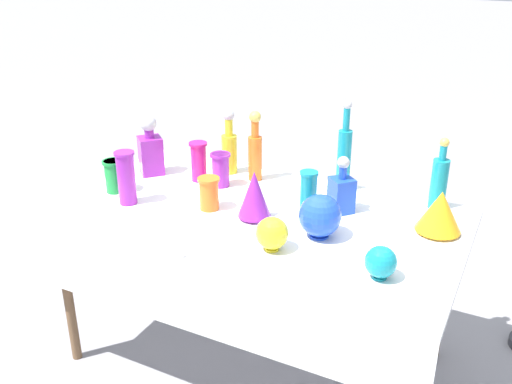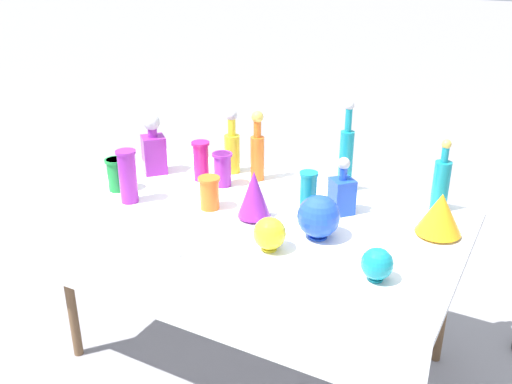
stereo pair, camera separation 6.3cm
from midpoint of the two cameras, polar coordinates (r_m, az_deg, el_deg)
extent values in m
plane|color=gray|center=(2.84, -0.66, -16.08)|extent=(40.00, 40.00, 0.00)
cube|color=white|center=(2.44, -0.74, -2.48)|extent=(1.72, 0.99, 0.03)
cube|color=white|center=(2.13, -7.05, -10.80)|extent=(1.72, 0.01, 0.28)
cylinder|color=brown|center=(2.77, -18.97, -9.49)|extent=(0.04, 0.04, 0.73)
cylinder|color=brown|center=(3.27, -9.34, -3.06)|extent=(0.04, 0.04, 0.73)
cylinder|color=brown|center=(2.76, 17.63, -9.42)|extent=(0.04, 0.04, 0.73)
cylinder|color=yellow|center=(2.84, -3.32, 3.79)|extent=(0.08, 0.08, 0.19)
cylinder|color=yellow|center=(2.79, -3.39, 6.50)|extent=(0.04, 0.04, 0.09)
sphere|color=#B2B2B7|center=(2.77, -3.41, 7.68)|extent=(0.05, 0.05, 0.05)
cylinder|color=orange|center=(2.74, -0.75, 3.36)|extent=(0.07, 0.07, 0.22)
cylinder|color=orange|center=(2.69, -0.77, 6.33)|extent=(0.04, 0.04, 0.08)
sphere|color=gold|center=(2.67, -0.78, 7.52)|extent=(0.06, 0.06, 0.06)
cylinder|color=teal|center=(2.64, 8.10, 3.12)|extent=(0.06, 0.06, 0.29)
cylinder|color=teal|center=(2.58, 8.34, 7.21)|extent=(0.03, 0.03, 0.11)
sphere|color=#B2B2B7|center=(2.56, 8.43, 8.62)|extent=(0.04, 0.04, 0.04)
cylinder|color=teal|center=(2.55, 17.13, 0.74)|extent=(0.07, 0.07, 0.22)
cylinder|color=teal|center=(2.50, 17.52, 3.77)|extent=(0.03, 0.03, 0.07)
sphere|color=gold|center=(2.49, 17.65, 4.74)|extent=(0.04, 0.04, 0.04)
cube|color=purple|center=(2.87, -11.09, 3.59)|extent=(0.15, 0.15, 0.19)
cylinder|color=purple|center=(2.83, -11.27, 5.83)|extent=(0.05, 0.05, 0.05)
sphere|color=#B2B2B7|center=(2.82, -11.35, 6.75)|extent=(0.08, 0.08, 0.08)
cube|color=blue|center=(2.44, 7.80, -0.33)|extent=(0.13, 0.13, 0.15)
cylinder|color=blue|center=(2.40, 7.93, 1.97)|extent=(0.03, 0.03, 0.06)
sphere|color=#B2B2B7|center=(2.38, 7.99, 2.95)|extent=(0.05, 0.05, 0.05)
cylinder|color=#198C38|center=(2.70, -14.64, 1.54)|extent=(0.08, 0.08, 0.15)
cylinder|color=#198C38|center=(2.68, -14.80, 2.93)|extent=(0.10, 0.10, 0.01)
cylinder|color=purple|center=(2.68, -4.23, 2.22)|extent=(0.08, 0.08, 0.16)
cylinder|color=purple|center=(2.66, -4.27, 3.72)|extent=(0.10, 0.10, 0.01)
cylinder|color=orange|center=(2.45, -5.46, -0.16)|extent=(0.08, 0.08, 0.14)
cylinder|color=orange|center=(2.43, -5.51, 1.27)|extent=(0.10, 0.10, 0.01)
cylinder|color=#C61972|center=(2.75, -6.41, 3.04)|extent=(0.07, 0.07, 0.19)
cylinder|color=#C61972|center=(2.72, -6.49, 4.81)|extent=(0.09, 0.09, 0.01)
cylinder|color=purple|center=(2.55, -13.54, 1.37)|extent=(0.08, 0.08, 0.24)
cylinder|color=purple|center=(2.51, -13.78, 3.78)|extent=(0.09, 0.09, 0.01)
cylinder|color=teal|center=(2.35, 4.48, -0.35)|extent=(0.07, 0.07, 0.21)
cylinder|color=teal|center=(2.31, 4.55, 1.89)|extent=(0.07, 0.07, 0.01)
cylinder|color=purple|center=(2.39, -0.92, -2.49)|extent=(0.06, 0.06, 0.01)
cone|color=purple|center=(2.34, -0.94, -0.20)|extent=(0.14, 0.14, 0.20)
cylinder|color=orange|center=(2.38, 16.94, -3.74)|extent=(0.09, 0.09, 0.01)
cone|color=orange|center=(2.34, 17.19, -1.82)|extent=(0.18, 0.18, 0.16)
cylinder|color=teal|center=(2.02, 11.35, -8.34)|extent=(0.05, 0.05, 0.01)
sphere|color=teal|center=(1.99, 11.49, -6.87)|extent=(0.11, 0.11, 0.11)
cylinder|color=blue|center=(2.25, 5.52, -4.37)|extent=(0.08, 0.08, 0.01)
sphere|color=blue|center=(2.21, 5.60, -2.36)|extent=(0.17, 0.17, 0.17)
cylinder|color=yellow|center=(2.15, 0.74, -5.69)|extent=(0.06, 0.06, 0.01)
sphere|color=yellow|center=(2.12, 0.75, -4.14)|extent=(0.12, 0.12, 0.12)
cube|color=white|center=(2.13, -8.76, -5.85)|extent=(0.06, 0.03, 0.04)
camera|label=1|loc=(0.03, -90.76, -0.33)|focal=40.00mm
camera|label=2|loc=(0.03, 89.24, 0.33)|focal=40.00mm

